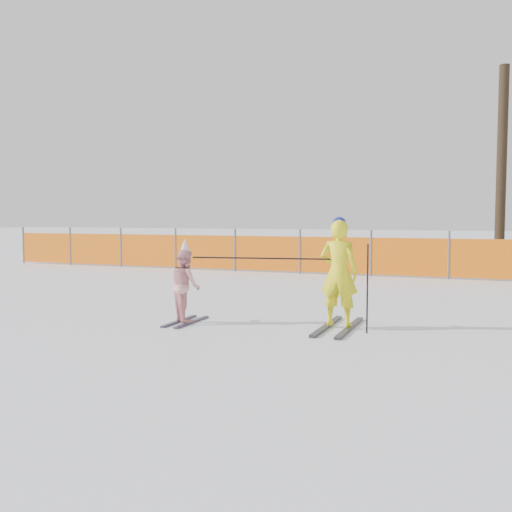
# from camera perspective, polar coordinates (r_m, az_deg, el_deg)

# --- Properties ---
(ground) EXTENTS (120.00, 120.00, 0.00)m
(ground) POSITION_cam_1_polar(r_m,az_deg,el_deg) (8.60, -1.22, -6.88)
(ground) COLOR white
(ground) RESTS_ON ground
(adult) EXTENTS (0.58, 1.60, 1.62)m
(adult) POSITION_cam_1_polar(r_m,az_deg,el_deg) (8.30, 8.28, -1.74)
(adult) COLOR black
(adult) RESTS_ON ground
(child) EXTENTS (0.67, 1.02, 1.28)m
(child) POSITION_cam_1_polar(r_m,az_deg,el_deg) (8.74, -7.09, -2.85)
(child) COLOR black
(child) RESTS_ON ground
(ski_poles) EXTENTS (2.62, 0.39, 1.24)m
(ski_poles) POSITION_cam_1_polar(r_m,az_deg,el_deg) (8.24, 4.28, -1.33)
(ski_poles) COLOR black
(ski_poles) RESTS_ON ground
(safety_fence) EXTENTS (15.79, 0.06, 1.25)m
(safety_fence) POSITION_cam_1_polar(r_m,az_deg,el_deg) (16.94, -2.70, 0.38)
(safety_fence) COLOR #595960
(safety_fence) RESTS_ON ground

